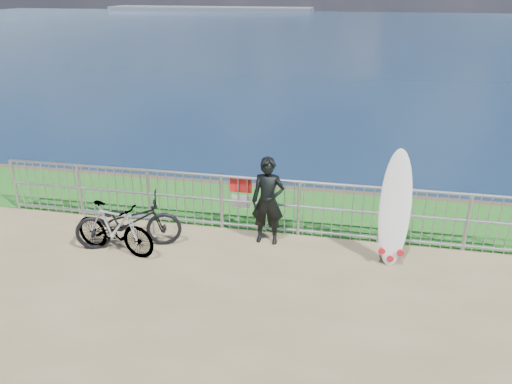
% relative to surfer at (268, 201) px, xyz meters
% --- Properties ---
extents(grass_strip, '(120.00, 120.00, 0.00)m').
position_rel_surfer_xyz_m(grass_strip, '(-0.47, 1.46, -0.81)').
color(grass_strip, '#185818').
rests_on(grass_strip, ground).
extents(seascape, '(260.00, 260.00, 5.00)m').
position_rel_surfer_xyz_m(seascape, '(-44.22, 146.25, -4.85)').
color(seascape, brown).
rests_on(seascape, ground).
extents(railing, '(10.06, 0.10, 1.13)m').
position_rel_surfer_xyz_m(railing, '(-0.46, 0.36, -0.24)').
color(railing, '#989AA0').
rests_on(railing, ground).
extents(surfer, '(0.60, 0.40, 1.65)m').
position_rel_surfer_xyz_m(surfer, '(0.00, 0.00, 0.00)').
color(surfer, black).
rests_on(surfer, ground).
extents(surfboard, '(0.54, 0.48, 2.00)m').
position_rel_surfer_xyz_m(surfboard, '(2.20, -0.26, 0.10)').
color(surfboard, silver).
rests_on(surfboard, ground).
extents(bicycle_near, '(2.00, 1.25, 0.99)m').
position_rel_surfer_xyz_m(bicycle_near, '(-2.43, -0.69, -0.33)').
color(bicycle_near, black).
rests_on(bicycle_near, ground).
extents(bicycle_far, '(1.66, 0.74, 0.96)m').
position_rel_surfer_xyz_m(bicycle_far, '(-2.58, -0.95, -0.34)').
color(bicycle_far, black).
rests_on(bicycle_far, ground).
extents(bike_rack, '(1.63, 0.05, 0.34)m').
position_rel_surfer_xyz_m(bike_rack, '(-2.93, -0.12, -0.54)').
color(bike_rack, '#989AA0').
rests_on(bike_rack, ground).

